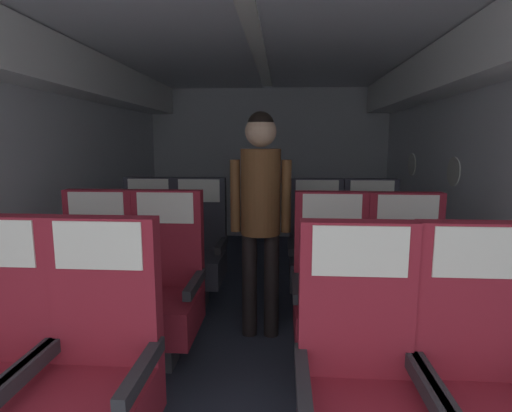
# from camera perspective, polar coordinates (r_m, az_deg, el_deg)

# --- Properties ---
(ground) EXTENTS (3.74, 6.19, 0.02)m
(ground) POSITION_cam_1_polar(r_m,az_deg,el_deg) (3.37, -0.25, -15.84)
(ground) COLOR #2D3342
(fuselage_shell) EXTENTS (3.62, 5.84, 2.25)m
(fuselage_shell) POSITION_cam_1_polar(r_m,az_deg,el_deg) (3.34, 0.09, 12.66)
(fuselage_shell) COLOR silver
(fuselage_shell) RESTS_ON ground
(seat_a_left_aisle) EXTENTS (0.49, 0.52, 1.10)m
(seat_a_left_aisle) POSITION_cam_1_polar(r_m,az_deg,el_deg) (1.87, -22.06, -21.91)
(seat_a_left_aisle) COLOR #38383D
(seat_a_left_aisle) RESTS_ON ground
(seat_a_right_aisle) EXTENTS (0.49, 0.52, 1.10)m
(seat_a_right_aisle) POSITION_cam_1_polar(r_m,az_deg,el_deg) (1.87, 29.75, -22.45)
(seat_a_right_aisle) COLOR #38383D
(seat_a_right_aisle) RESTS_ON ground
(seat_a_right_window) EXTENTS (0.49, 0.52, 1.10)m
(seat_a_right_window) POSITION_cam_1_polar(r_m,az_deg,el_deg) (1.72, 14.56, -24.37)
(seat_a_right_window) COLOR #38383D
(seat_a_right_window) RESTS_ON ground
(seat_b_left_window) EXTENTS (0.49, 0.52, 1.10)m
(seat_b_left_window) POSITION_cam_1_polar(r_m,az_deg,el_deg) (2.83, -22.15, -11.08)
(seat_b_left_window) COLOR #38383D
(seat_b_left_window) RESTS_ON ground
(seat_b_left_aisle) EXTENTS (0.49, 0.52, 1.10)m
(seat_b_left_aisle) POSITION_cam_1_polar(r_m,az_deg,el_deg) (2.67, -13.07, -11.84)
(seat_b_left_aisle) COLOR #38383D
(seat_b_left_aisle) RESTS_ON ground
(seat_b_right_aisle) EXTENTS (0.49, 0.52, 1.10)m
(seat_b_right_aisle) POSITION_cam_1_polar(r_m,az_deg,el_deg) (2.66, 20.85, -12.28)
(seat_b_right_aisle) COLOR #38383D
(seat_b_right_aisle) RESTS_ON ground
(seat_b_right_window) EXTENTS (0.49, 0.52, 1.10)m
(seat_b_right_window) POSITION_cam_1_polar(r_m,az_deg,el_deg) (2.58, 10.72, -12.55)
(seat_b_right_window) COLOR #38383D
(seat_b_right_window) RESTS_ON ground
(seat_c_left_window) EXTENTS (0.49, 0.52, 1.10)m
(seat_c_left_window) POSITION_cam_1_polar(r_m,az_deg,el_deg) (3.68, -15.31, -6.14)
(seat_c_left_window) COLOR #38383D
(seat_c_left_window) RESTS_ON ground
(seat_c_left_aisle) EXTENTS (0.49, 0.52, 1.10)m
(seat_c_left_aisle) POSITION_cam_1_polar(r_m,az_deg,el_deg) (3.54, -8.31, -6.49)
(seat_c_left_aisle) COLOR #38383D
(seat_c_left_aisle) RESTS_ON ground
(seat_c_right_aisle) EXTENTS (0.49, 0.52, 1.10)m
(seat_c_right_aisle) POSITION_cam_1_polar(r_m,az_deg,el_deg) (3.54, 16.22, -6.77)
(seat_c_right_aisle) COLOR #38383D
(seat_c_right_aisle) RESTS_ON ground
(seat_c_right_window) EXTENTS (0.49, 0.52, 1.10)m
(seat_c_right_window) POSITION_cam_1_polar(r_m,az_deg,el_deg) (3.47, 8.64, -6.79)
(seat_c_right_window) COLOR #38383D
(seat_c_right_window) RESTS_ON ground
(flight_attendant) EXTENTS (0.43, 0.28, 1.62)m
(flight_attendant) POSITION_cam_1_polar(r_m,az_deg,el_deg) (2.81, 0.66, 0.71)
(flight_attendant) COLOR black
(flight_attendant) RESTS_ON ground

